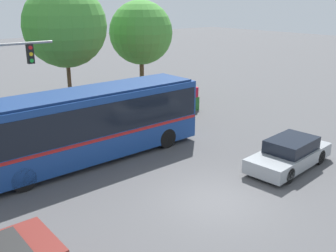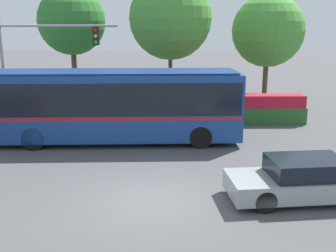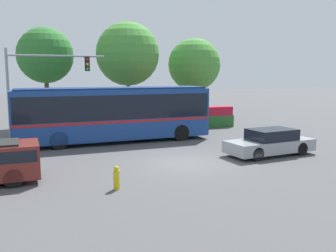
# 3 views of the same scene
# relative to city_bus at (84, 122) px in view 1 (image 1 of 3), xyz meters

# --- Properties ---
(ground_plane) EXTENTS (140.00, 140.00, 0.00)m
(ground_plane) POSITION_rel_city_bus_xyz_m (1.94, -6.41, -1.87)
(ground_plane) COLOR #4C4C4F
(city_bus) EXTENTS (11.64, 2.79, 3.29)m
(city_bus) POSITION_rel_city_bus_xyz_m (0.00, 0.00, 0.00)
(city_bus) COLOR navy
(city_bus) RESTS_ON ground
(sedan_foreground) EXTENTS (4.74, 2.23, 1.33)m
(sedan_foreground) POSITION_rel_city_bus_xyz_m (6.66, -6.31, -1.24)
(sedan_foreground) COLOR gray
(sedan_foreground) RESTS_ON ground
(flowering_hedge) EXTENTS (8.52, 1.03, 1.57)m
(flowering_hedge) POSITION_rel_city_bus_xyz_m (5.77, 3.60, -1.10)
(flowering_hedge) COLOR #286028
(flowering_hedge) RESTS_ON ground
(street_tree_centre) EXTENTS (5.02, 5.02, 8.15)m
(street_tree_centre) POSITION_rel_city_bus_xyz_m (2.72, 7.28, 3.76)
(street_tree_centre) COLOR brown
(street_tree_centre) RESTS_ON ground
(street_tree_right) EXTENTS (4.57, 4.57, 7.15)m
(street_tree_right) POSITION_rel_city_bus_xyz_m (8.91, 8.18, 2.99)
(street_tree_right) COLOR brown
(street_tree_right) RESTS_ON ground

